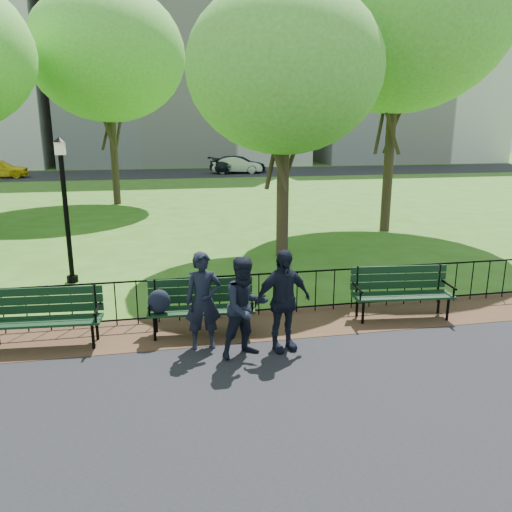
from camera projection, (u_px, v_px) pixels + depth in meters
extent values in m
plane|color=#375A17|center=(248.00, 362.00, 8.17)|extent=(120.00, 120.00, 0.00)
cube|color=#3B2518|center=(234.00, 326.00, 9.59)|extent=(60.00, 1.60, 0.01)
cube|color=black|center=(171.00, 173.00, 41.38)|extent=(70.00, 9.00, 0.01)
cylinder|color=black|center=(229.00, 276.00, 9.84)|extent=(24.00, 0.04, 0.04)
cylinder|color=black|center=(230.00, 312.00, 10.03)|extent=(24.00, 0.04, 0.04)
cylinder|color=black|center=(229.00, 297.00, 9.95)|extent=(0.02, 0.02, 0.90)
cube|color=beige|center=(180.00, 12.00, 50.34)|extent=(24.00, 15.00, 30.00)
cube|color=beige|center=(398.00, 51.00, 55.67)|extent=(20.00, 15.00, 24.00)
cube|color=black|center=(201.00, 310.00, 9.11)|extent=(1.97, 0.66, 0.04)
cube|color=black|center=(201.00, 286.00, 9.29)|extent=(1.93, 0.19, 0.48)
cylinder|color=black|center=(155.00, 329.00, 8.89)|extent=(0.05, 0.05, 0.48)
cylinder|color=black|center=(248.00, 325.00, 9.09)|extent=(0.05, 0.05, 0.48)
cylinder|color=black|center=(156.00, 321.00, 9.26)|extent=(0.05, 0.05, 0.48)
cylinder|color=black|center=(246.00, 317.00, 9.46)|extent=(0.05, 0.05, 0.48)
cylinder|color=black|center=(150.00, 302.00, 8.96)|extent=(0.09, 0.60, 0.04)
cylinder|color=black|center=(251.00, 298.00, 9.17)|extent=(0.09, 0.60, 0.04)
ellipsoid|color=black|center=(159.00, 301.00, 8.86)|extent=(0.42, 0.31, 0.44)
cube|color=black|center=(43.00, 322.00, 8.58)|extent=(1.98, 0.65, 0.04)
cube|color=black|center=(46.00, 296.00, 8.75)|extent=(1.95, 0.17, 0.49)
cylinder|color=black|center=(93.00, 337.00, 8.55)|extent=(0.05, 0.05, 0.49)
cylinder|color=black|center=(97.00, 328.00, 8.93)|extent=(0.05, 0.05, 0.49)
cylinder|color=black|center=(98.00, 308.00, 8.64)|extent=(0.09, 0.61, 0.04)
cube|color=black|center=(403.00, 296.00, 9.87)|extent=(2.02, 0.72, 0.04)
cube|color=black|center=(399.00, 273.00, 10.05)|extent=(1.97, 0.24, 0.49)
cylinder|color=black|center=(363.00, 312.00, 9.66)|extent=(0.05, 0.05, 0.49)
cylinder|color=black|center=(448.00, 309.00, 9.82)|extent=(0.05, 0.05, 0.49)
cylinder|color=black|center=(357.00, 305.00, 10.04)|extent=(0.05, 0.05, 0.49)
cylinder|color=black|center=(439.00, 303.00, 10.20)|extent=(0.05, 0.05, 0.49)
cylinder|color=black|center=(357.00, 288.00, 9.73)|extent=(0.11, 0.62, 0.04)
cylinder|color=black|center=(449.00, 285.00, 9.91)|extent=(0.11, 0.62, 0.04)
cylinder|color=black|center=(73.00, 279.00, 12.37)|extent=(0.28, 0.28, 0.16)
cylinder|color=black|center=(67.00, 219.00, 11.99)|extent=(0.12, 0.12, 3.15)
cube|color=beige|center=(60.00, 148.00, 11.57)|extent=(0.22, 0.22, 0.30)
cone|color=black|center=(59.00, 140.00, 11.52)|extent=(0.32, 0.32, 0.12)
cylinder|color=#2D2116|center=(283.00, 202.00, 14.56)|extent=(0.35, 0.35, 3.23)
ellipsoid|color=#589F2F|center=(284.00, 69.00, 13.64)|extent=(5.44, 5.44, 4.62)
cylinder|color=#2D2116|center=(388.00, 169.00, 18.02)|extent=(0.35, 0.35, 4.56)
ellipsoid|color=#589F2F|center=(399.00, 13.00, 16.72)|extent=(7.67, 7.67, 6.52)
cylinder|color=#2D2116|center=(115.00, 160.00, 24.41)|extent=(0.36, 0.36, 4.30)
ellipsoid|color=#589F2F|center=(107.00, 54.00, 23.19)|extent=(7.24, 7.24, 6.15)
imported|color=black|center=(203.00, 301.00, 8.48)|extent=(0.63, 0.43, 1.70)
imported|color=black|center=(245.00, 307.00, 8.18)|extent=(0.93, 0.68, 1.71)
imported|color=black|center=(283.00, 301.00, 8.40)|extent=(1.11, 0.66, 1.77)
imported|color=#A3A6AB|center=(237.00, 165.00, 41.01)|extent=(4.17, 1.65, 1.35)
imported|color=black|center=(238.00, 164.00, 41.57)|extent=(5.22, 3.32, 1.41)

